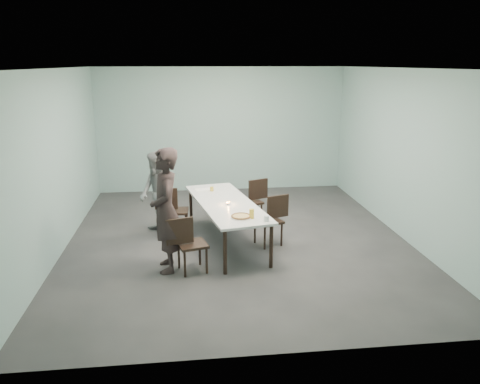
{
  "coord_description": "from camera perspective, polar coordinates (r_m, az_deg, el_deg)",
  "views": [
    {
      "loc": [
        -0.87,
        -7.89,
        3.09
      ],
      "look_at": [
        0.0,
        -0.41,
        1.0
      ],
      "focal_mm": 35.0,
      "sensor_mm": 36.0,
      "label": 1
    }
  ],
  "objects": [
    {
      "name": "chair_near_left",
      "position": [
        7.11,
        -6.49,
        -5.93
      ],
      "size": [
        0.65,
        0.52,
        0.87
      ],
      "rotation": [
        0.0,
        0.0,
        0.27
      ],
      "color": "black",
      "rests_on": "ground"
    },
    {
      "name": "diner_near",
      "position": [
        7.09,
        -9.05,
        -2.24
      ],
      "size": [
        0.53,
        0.74,
        1.9
      ],
      "primitive_type": "imported",
      "rotation": [
        0.0,
        0.0,
        -1.45
      ],
      "color": "black",
      "rests_on": "ground"
    },
    {
      "name": "table",
      "position": [
        8.13,
        -1.73,
        -1.64
      ],
      "size": [
        1.39,
        2.72,
        0.75
      ],
      "rotation": [
        0.0,
        0.0,
        0.19
      ],
      "color": "white",
      "rests_on": "ground"
    },
    {
      "name": "chair_near_right",
      "position": [
        8.17,
        3.96,
        -3.0
      ],
      "size": [
        0.65,
        0.54,
        0.87
      ],
      "rotation": [
        0.0,
        0.0,
        3.51
      ],
      "color": "black",
      "rests_on": "ground"
    },
    {
      "name": "tealight",
      "position": [
        7.96,
        -1.47,
        -1.44
      ],
      "size": [
        0.06,
        0.06,
        0.05
      ],
      "color": "silver",
      "rests_on": "table"
    },
    {
      "name": "pizza",
      "position": [
        7.31,
        0.14,
        -3.0
      ],
      "size": [
        0.34,
        0.34,
        0.04
      ],
      "color": "white",
      "rests_on": "table"
    },
    {
      "name": "chair_far_right",
      "position": [
        9.25,
        1.63,
        -0.75
      ],
      "size": [
        0.65,
        0.55,
        0.87
      ],
      "rotation": [
        0.0,
        0.0,
        3.53
      ],
      "color": "black",
      "rests_on": "ground"
    },
    {
      "name": "beer_glass",
      "position": [
        7.26,
        1.43,
        -2.67
      ],
      "size": [
        0.08,
        0.08,
        0.15
      ],
      "primitive_type": "cylinder",
      "color": "yellow",
      "rests_on": "table"
    },
    {
      "name": "room_shell",
      "position": [
        8.01,
        -0.35,
        7.87
      ],
      "size": [
        6.02,
        7.02,
        3.01
      ],
      "color": "#92B8B6",
      "rests_on": "ground"
    },
    {
      "name": "chair_far_left",
      "position": [
        8.74,
        -8.24,
        -1.87
      ],
      "size": [
        0.62,
        0.44,
        0.87
      ],
      "rotation": [
        0.0,
        0.0,
        -0.05
      ],
      "color": "black",
      "rests_on": "ground"
    },
    {
      "name": "diner_far",
      "position": [
        8.62,
        -10.01,
        -0.27
      ],
      "size": [
        0.87,
        0.94,
        1.56
      ],
      "primitive_type": "imported",
      "rotation": [
        0.0,
        0.0,
        -1.1
      ],
      "color": "gray",
      "rests_on": "ground"
    },
    {
      "name": "ground",
      "position": [
        8.52,
        -0.32,
        -5.76
      ],
      "size": [
        7.0,
        7.0,
        0.0
      ],
      "primitive_type": "plane",
      "color": "#333335",
      "rests_on": "ground"
    },
    {
      "name": "amber_tumbler",
      "position": [
        8.83,
        -3.46,
        0.38
      ],
      "size": [
        0.07,
        0.07,
        0.08
      ],
      "primitive_type": "cylinder",
      "color": "yellow",
      "rests_on": "table"
    },
    {
      "name": "water_tumbler",
      "position": [
        7.14,
        3.24,
        -3.24
      ],
      "size": [
        0.08,
        0.08,
        0.09
      ],
      "primitive_type": "cylinder",
      "color": "silver",
      "rests_on": "table"
    },
    {
      "name": "side_plate",
      "position": [
        7.56,
        0.78,
        -2.49
      ],
      "size": [
        0.18,
        0.18,
        0.01
      ],
      "primitive_type": "cylinder",
      "color": "white",
      "rests_on": "table"
    },
    {
      "name": "menu",
      "position": [
        8.93,
        -4.48,
        0.3
      ],
      "size": [
        0.34,
        0.27,
        0.01
      ],
      "primitive_type": "cube",
      "rotation": [
        0.0,
        0.0,
        0.19
      ],
      "color": "silver",
      "rests_on": "table"
    }
  ]
}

